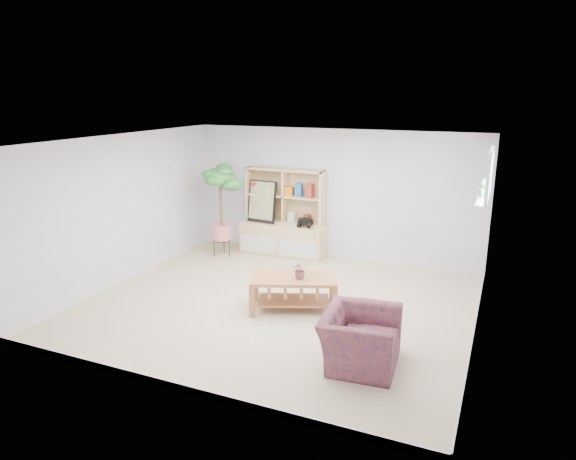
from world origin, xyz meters
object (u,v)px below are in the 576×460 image
at_px(coffee_table, 294,293).
at_px(floor_tree, 221,211).
at_px(storage_unit, 283,213).
at_px(armchair, 360,335).

height_order(coffee_table, floor_tree, floor_tree).
xyz_separation_m(storage_unit, coffee_table, (1.18, -2.30, -0.57)).
distance_m(storage_unit, floor_tree, 1.17).
distance_m(storage_unit, coffee_table, 2.64).
relative_size(storage_unit, armchair, 1.72).
relative_size(storage_unit, coffee_table, 1.35).
relative_size(coffee_table, floor_tree, 0.69).
xyz_separation_m(coffee_table, armchair, (1.29, -1.11, 0.11)).
xyz_separation_m(coffee_table, floor_tree, (-2.23, 1.78, 0.63)).
bearing_deg(coffee_table, storage_unit, 95.52).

